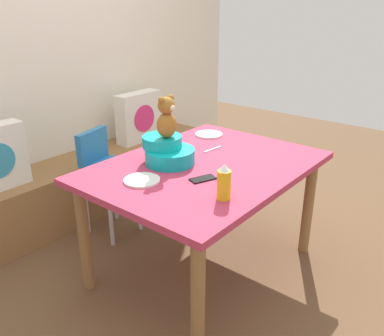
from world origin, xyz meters
name	(u,v)px	position (x,y,z in m)	size (l,w,h in m)	color
ground_plane	(204,267)	(0.00, 0.00, 0.00)	(8.00, 8.00, 0.00)	brown
back_wall	(47,50)	(0.00, 1.54, 1.30)	(4.40, 0.10, 2.60)	silver
window_bench	(83,186)	(0.00, 1.27, 0.23)	(2.60, 0.44, 0.46)	olive
pillow_floral_right	(139,117)	(0.65, 1.25, 0.68)	(0.44, 0.15, 0.44)	white
dining_table	(205,178)	(0.00, 0.00, 0.65)	(1.39, 1.04, 0.74)	#B73351
highchair	(108,168)	(-0.07, 0.83, 0.52)	(0.40, 0.50, 0.79)	#2672B2
infant_seat_teal	(167,151)	(-0.12, 0.19, 0.81)	(0.30, 0.33, 0.16)	#0DA9AC
teddy_bear	(167,118)	(-0.12, 0.19, 1.02)	(0.13, 0.12, 0.25)	#966325
ketchup_bottle	(224,183)	(-0.31, -0.35, 0.83)	(0.07, 0.07, 0.18)	gold
coffee_mug	(171,143)	(0.07, 0.33, 0.79)	(0.12, 0.08, 0.09)	silver
dinner_plate_near	(142,180)	(-0.41, 0.12, 0.75)	(0.20, 0.20, 0.01)	white
dinner_plate_far	(209,134)	(0.47, 0.33, 0.75)	(0.20, 0.20, 0.01)	white
cell_phone	(203,179)	(-0.19, -0.13, 0.74)	(0.07, 0.14, 0.01)	black
table_fork	(213,149)	(0.24, 0.12, 0.74)	(0.02, 0.17, 0.01)	silver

